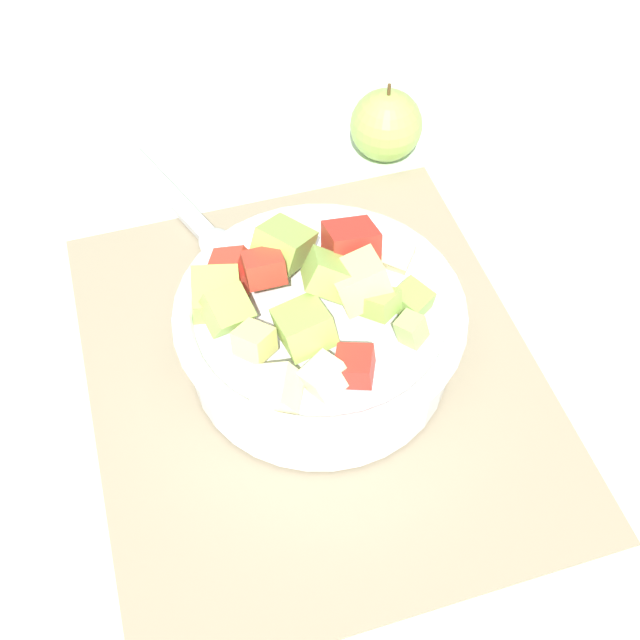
{
  "coord_description": "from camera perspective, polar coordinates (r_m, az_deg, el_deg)",
  "views": [
    {
      "loc": [
        0.37,
        -0.11,
        0.56
      ],
      "look_at": [
        -0.01,
        0.01,
        0.06
      ],
      "focal_mm": 44.73,
      "sensor_mm": 36.0,
      "label": 1
    }
  ],
  "objects": [
    {
      "name": "ground_plane",
      "position": [
        0.68,
        -0.46,
        -3.85
      ],
      "size": [
        2.4,
        2.4,
        0.0
      ],
      "primitive_type": "plane",
      "color": "silver"
    },
    {
      "name": "placemat",
      "position": [
        0.67,
        -0.47,
        -3.71
      ],
      "size": [
        0.43,
        0.37,
        0.01
      ],
      "primitive_type": "cube",
      "color": "gray",
      "rests_on": "ground_plane"
    },
    {
      "name": "salad_bowl",
      "position": [
        0.64,
        -0.09,
        -0.43
      ],
      "size": [
        0.23,
        0.23,
        0.13
      ],
      "color": "white",
      "rests_on": "placemat"
    },
    {
      "name": "serving_spoon",
      "position": [
        0.78,
        -8.74,
        6.87
      ],
      "size": [
        0.2,
        0.1,
        0.01
      ],
      "color": "#B7B7BC",
      "rests_on": "placemat"
    },
    {
      "name": "whole_apple",
      "position": [
        0.85,
        4.76,
        13.73
      ],
      "size": [
        0.07,
        0.07,
        0.09
      ],
      "color": "#9EC656",
      "rests_on": "ground_plane"
    }
  ]
}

